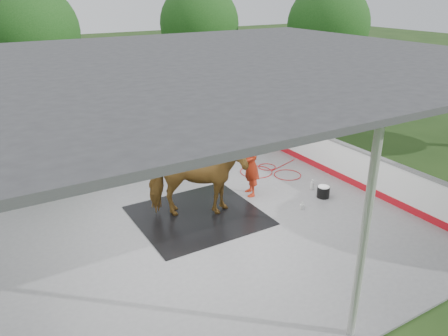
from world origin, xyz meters
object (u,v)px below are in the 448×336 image
horse (197,179)px  handler (251,164)px  dasher_board (346,164)px  wash_bucket (323,192)px

horse → handler: 1.92m
dasher_board → horse: (-4.91, 0.32, 0.51)m
horse → handler: (1.88, 0.36, -0.12)m
dasher_board → horse: horse is taller
dasher_board → horse: 4.95m
handler → wash_bucket: size_ratio=5.24×
handler → dasher_board: bearing=93.9°
dasher_board → wash_bucket: size_ratio=22.57×
handler → wash_bucket: handler is taller
horse → wash_bucket: bearing=-79.7°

